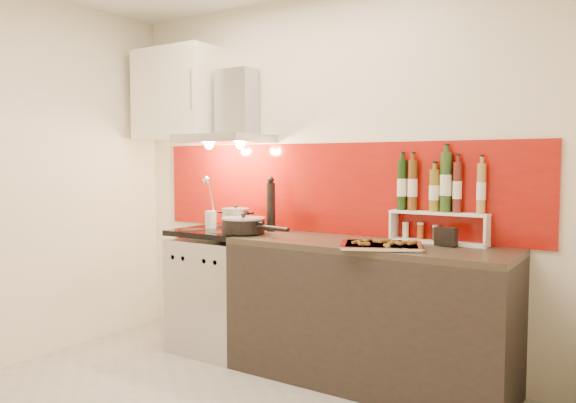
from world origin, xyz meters
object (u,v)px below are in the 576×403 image
Objects in this scene: range_stove at (221,291)px; counter at (367,313)px; stock_pot at (236,218)px; baking_tray at (381,245)px; saute_pan at (244,225)px; pepper_mill at (271,205)px.

range_stove is 1.20m from counter.
stock_pot reaches higher than range_stove.
baking_tray is at bearing -41.41° from counter.
counter is at bearing 5.35° from saute_pan.
stock_pot is at bearing 169.83° from baking_tray.
pepper_mill reaches higher than counter.
pepper_mill is 1.06m from baking_tray.
baking_tray is (1.00, -0.29, -0.18)m from pepper_mill.
range_stove is at bearing -123.53° from stock_pot.
pepper_mill reaches higher than baking_tray.
saute_pan is (0.29, -0.08, 0.52)m from range_stove.
saute_pan is 1.07m from baking_tray.
pepper_mill reaches higher than saute_pan.
range_stove is at bearing -179.77° from counter.
saute_pan reaches higher than range_stove.
stock_pot reaches higher than baking_tray.
pepper_mill reaches higher than stock_pot.
pepper_mill is at bearing 11.60° from stock_pot.
saute_pan is (-0.91, -0.09, 0.51)m from counter.
saute_pan is (0.22, -0.18, -0.02)m from stock_pot.
range_stove is 4.46× the size of stock_pot.
counter is 1.05m from saute_pan.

